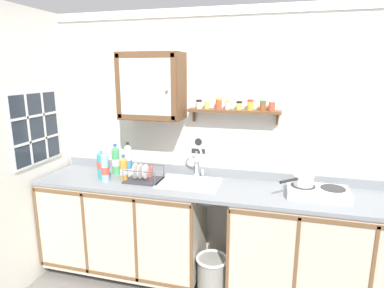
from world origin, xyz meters
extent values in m
cube|color=silver|center=(0.00, 0.74, 1.22)|extent=(3.94, 0.05, 2.44)
cube|color=white|center=(0.00, 0.71, 2.39)|extent=(3.94, 0.02, 0.05)
cube|color=black|center=(-0.92, 0.45, 0.04)|extent=(1.44, 0.52, 0.08)
cube|color=beige|center=(-0.92, 0.42, 0.50)|extent=(1.47, 0.58, 0.83)
cube|color=brown|center=(-0.92, 0.12, 0.87)|extent=(1.47, 0.01, 0.03)
cube|color=brown|center=(-0.92, 0.12, 0.13)|extent=(1.47, 0.01, 0.03)
cube|color=brown|center=(-1.65, 0.12, 0.50)|extent=(0.02, 0.01, 0.77)
cube|color=brown|center=(-1.16, 0.12, 0.50)|extent=(0.02, 0.01, 0.77)
cube|color=brown|center=(-0.67, 0.12, 0.50)|extent=(0.02, 0.01, 0.77)
cube|color=brown|center=(-0.18, 0.12, 0.50)|extent=(0.02, 0.01, 0.77)
cube|color=beige|center=(0.88, 0.42, 0.50)|extent=(1.54, 0.58, 0.83)
cube|color=brown|center=(0.88, 0.12, 0.87)|extent=(1.54, 0.01, 0.03)
cube|color=brown|center=(0.11, 0.12, 0.50)|extent=(0.02, 0.01, 0.77)
cube|color=brown|center=(0.62, 0.12, 0.50)|extent=(0.02, 0.01, 0.77)
cube|color=brown|center=(1.14, 0.12, 0.50)|extent=(0.02, 0.01, 0.77)
cube|color=gray|center=(0.00, 0.42, 0.93)|extent=(3.30, 0.61, 0.03)
cube|color=gray|center=(0.00, 0.70, 0.98)|extent=(3.30, 0.02, 0.08)
cube|color=silver|center=(-0.29, 0.44, 0.95)|extent=(0.54, 0.37, 0.01)
cube|color=slate|center=(-0.29, 0.44, 0.82)|extent=(0.46, 0.30, 0.01)
cube|color=slate|center=(-0.29, 0.59, 0.88)|extent=(0.46, 0.01, 0.12)
cube|color=slate|center=(-0.29, 0.29, 0.88)|extent=(0.46, 0.01, 0.12)
cylinder|color=#4C4C51|center=(-0.29, 0.44, 0.82)|extent=(0.04, 0.04, 0.01)
cylinder|color=silver|center=(-0.27, 0.65, 0.95)|extent=(0.05, 0.05, 0.02)
cylinder|color=silver|center=(-0.27, 0.65, 1.07)|extent=(0.02, 0.02, 0.22)
torus|color=silver|center=(-0.27, 0.59, 1.18)|extent=(0.14, 0.02, 0.14)
cylinder|color=silver|center=(-0.21, 0.65, 0.99)|extent=(0.02, 0.02, 0.06)
cube|color=silver|center=(0.77, 0.42, 0.98)|extent=(0.46, 0.27, 0.07)
cylinder|color=#2D2D2D|center=(0.66, 0.44, 1.01)|extent=(0.19, 0.19, 0.01)
cylinder|color=#2D2D2D|center=(0.88, 0.44, 1.01)|extent=(0.19, 0.19, 0.01)
cylinder|color=black|center=(0.66, 0.30, 0.98)|extent=(0.03, 0.02, 0.03)
cylinder|color=black|center=(0.88, 0.30, 0.98)|extent=(0.03, 0.02, 0.03)
cylinder|color=silver|center=(0.66, 0.44, 1.05)|extent=(0.15, 0.15, 0.08)
torus|color=silver|center=(0.66, 0.44, 1.09)|extent=(0.16, 0.16, 0.01)
cylinder|color=black|center=(0.54, 0.33, 1.08)|extent=(0.14, 0.13, 0.02)
cylinder|color=#4CB266|center=(-1.04, 0.54, 1.06)|extent=(0.07, 0.07, 0.24)
cone|color=#4CB266|center=(-1.04, 0.54, 1.20)|extent=(0.07, 0.07, 0.03)
cylinder|color=#2D59B2|center=(-1.04, 0.54, 1.22)|extent=(0.03, 0.03, 0.02)
cylinder|color=white|center=(-1.04, 0.54, 1.05)|extent=(0.08, 0.08, 0.07)
cylinder|color=white|center=(-0.89, 0.50, 1.08)|extent=(0.06, 0.06, 0.28)
cone|color=white|center=(-0.89, 0.50, 1.23)|extent=(0.06, 0.06, 0.03)
cylinder|color=#262626|center=(-0.89, 0.50, 1.26)|extent=(0.03, 0.03, 0.02)
cylinder|color=#3F8CCC|center=(-0.89, 0.50, 1.06)|extent=(0.06, 0.06, 0.08)
cylinder|color=teal|center=(-1.10, 0.37, 1.05)|extent=(0.08, 0.08, 0.22)
cone|color=teal|center=(-1.10, 0.37, 1.18)|extent=(0.08, 0.08, 0.04)
cylinder|color=white|center=(-1.10, 0.37, 1.21)|extent=(0.04, 0.04, 0.02)
cylinder|color=#D84C3F|center=(-1.10, 0.37, 1.07)|extent=(0.08, 0.08, 0.06)
cylinder|color=gold|center=(-0.87, 0.36, 1.04)|extent=(0.07, 0.07, 0.19)
cone|color=gold|center=(-0.87, 0.36, 1.15)|extent=(0.06, 0.06, 0.03)
cylinder|color=#2D59B2|center=(-0.87, 0.36, 1.17)|extent=(0.03, 0.03, 0.02)
cylinder|color=white|center=(-0.87, 0.36, 1.03)|extent=(0.07, 0.07, 0.05)
cylinder|color=silver|center=(-1.17, 0.54, 1.05)|extent=(0.07, 0.07, 0.21)
cone|color=silver|center=(-1.17, 0.54, 1.16)|extent=(0.06, 0.06, 0.03)
cylinder|color=white|center=(-1.17, 0.54, 1.19)|extent=(0.03, 0.03, 0.02)
cylinder|color=#4C9959|center=(-1.17, 0.54, 1.05)|extent=(0.07, 0.07, 0.06)
cylinder|color=#8CB7E0|center=(-1.02, 0.30, 1.06)|extent=(0.07, 0.07, 0.24)
cone|color=#8CB7E0|center=(-1.02, 0.30, 1.20)|extent=(0.06, 0.06, 0.03)
cylinder|color=white|center=(-1.02, 0.30, 1.22)|extent=(0.03, 0.03, 0.02)
cylinder|color=#D84C3F|center=(-1.02, 0.30, 1.04)|extent=(0.07, 0.07, 0.07)
cube|color=#333338|center=(-0.70, 0.41, 0.95)|extent=(0.32, 0.25, 0.01)
cylinder|color=#4C4F54|center=(-0.85, 0.29, 1.01)|extent=(0.01, 0.01, 0.11)
cylinder|color=#4C4F54|center=(-0.55, 0.29, 1.01)|extent=(0.01, 0.01, 0.11)
cylinder|color=#4C4F54|center=(-0.85, 0.52, 1.01)|extent=(0.01, 0.01, 0.11)
cylinder|color=#4C4F54|center=(-0.55, 0.52, 1.01)|extent=(0.01, 0.01, 0.11)
cylinder|color=#4C4F54|center=(-0.70, 0.29, 1.06)|extent=(0.30, 0.01, 0.01)
cylinder|color=#4C4F54|center=(-0.70, 0.52, 1.06)|extent=(0.30, 0.01, 0.01)
cylinder|color=white|center=(-0.78, 0.41, 1.03)|extent=(0.01, 0.15, 0.15)
cylinder|color=white|center=(-0.73, 0.41, 1.03)|extent=(0.01, 0.14, 0.14)
cylinder|color=white|center=(-0.68, 0.41, 1.03)|extent=(0.01, 0.13, 0.13)
cylinder|color=#B24C47|center=(-0.70, 0.50, 0.99)|extent=(0.08, 0.08, 0.11)
torus|color=#B24C47|center=(-0.69, 0.46, 1.00)|extent=(0.03, 0.07, 0.07)
cube|color=brown|center=(-0.66, 0.56, 1.77)|extent=(0.56, 0.30, 0.58)
cube|color=silver|center=(-0.66, 0.41, 1.77)|extent=(0.46, 0.01, 0.48)
cube|color=brown|center=(-0.91, 0.41, 1.77)|extent=(0.04, 0.01, 0.55)
cube|color=brown|center=(-0.41, 0.41, 1.77)|extent=(0.04, 0.01, 0.55)
cube|color=brown|center=(-0.66, 0.41, 2.04)|extent=(0.52, 0.01, 0.05)
cube|color=brown|center=(-0.66, 0.41, 1.51)|extent=(0.52, 0.01, 0.05)
sphere|color=olive|center=(-0.47, 0.39, 1.75)|extent=(0.02, 0.02, 0.02)
cube|color=brown|center=(0.06, 0.64, 1.57)|extent=(0.80, 0.14, 0.02)
cube|color=brown|center=(-0.31, 0.70, 1.50)|extent=(0.02, 0.03, 0.10)
cube|color=brown|center=(0.43, 0.70, 1.50)|extent=(0.02, 0.03, 0.10)
cylinder|color=silver|center=(-0.25, 0.64, 1.61)|extent=(0.05, 0.05, 0.06)
cylinder|color=black|center=(-0.25, 0.64, 1.65)|extent=(0.05, 0.05, 0.02)
cylinder|color=#E0C659|center=(-0.18, 0.65, 1.61)|extent=(0.04, 0.04, 0.06)
cylinder|color=white|center=(-0.18, 0.65, 1.65)|extent=(0.04, 0.04, 0.02)
cylinder|color=#CC4C33|center=(-0.08, 0.65, 1.62)|extent=(0.05, 0.05, 0.08)
cylinder|color=yellow|center=(-0.08, 0.65, 1.67)|extent=(0.05, 0.05, 0.02)
cylinder|color=silver|center=(0.00, 0.65, 1.61)|extent=(0.04, 0.04, 0.06)
cylinder|color=yellow|center=(0.00, 0.65, 1.65)|extent=(0.04, 0.04, 0.02)
cylinder|color=#E0C659|center=(0.10, 0.65, 1.61)|extent=(0.05, 0.05, 0.06)
cylinder|color=black|center=(0.10, 0.65, 1.64)|extent=(0.05, 0.05, 0.02)
cylinder|color=gold|center=(0.20, 0.64, 1.62)|extent=(0.05, 0.05, 0.08)
cylinder|color=red|center=(0.20, 0.64, 1.66)|extent=(0.05, 0.05, 0.02)
cylinder|color=brown|center=(0.30, 0.64, 1.61)|extent=(0.05, 0.05, 0.07)
cylinder|color=#33723F|center=(0.30, 0.64, 1.65)|extent=(0.05, 0.05, 0.02)
cylinder|color=#CC4C33|center=(0.38, 0.64, 1.62)|extent=(0.05, 0.05, 0.07)
cylinder|color=white|center=(0.38, 0.64, 1.66)|extent=(0.05, 0.05, 0.02)
cube|color=silver|center=(-0.27, 0.71, 1.23)|extent=(0.15, 0.01, 0.25)
cube|color=#262626|center=(-0.27, 0.70, 1.17)|extent=(0.13, 0.00, 0.05)
cylinder|color=#262626|center=(-0.27, 0.70, 1.26)|extent=(0.07, 0.00, 0.07)
cube|color=#262D38|center=(-1.66, 0.25, 1.41)|extent=(0.01, 0.56, 0.61)
cube|color=white|center=(-1.67, 0.25, 1.41)|extent=(0.02, 0.60, 0.66)
cube|color=white|center=(-1.65, 0.15, 1.41)|extent=(0.01, 0.02, 0.61)
cube|color=white|center=(-1.65, 0.35, 1.41)|extent=(0.01, 0.02, 0.61)
cube|color=white|center=(-1.65, 0.25, 1.30)|extent=(0.01, 0.56, 0.02)
cube|color=white|center=(-1.65, 0.25, 1.51)|extent=(0.01, 0.56, 0.02)
cylinder|color=gray|center=(-0.04, 0.26, 0.18)|extent=(0.25, 0.25, 0.36)
torus|color=white|center=(-0.04, 0.26, 0.36)|extent=(0.28, 0.28, 0.02)
camera|label=1|loc=(0.43, -2.15, 1.91)|focal=30.33mm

